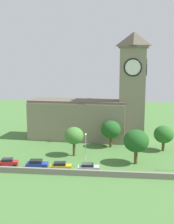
{
  "coord_description": "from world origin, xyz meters",
  "views": [
    {
      "loc": [
        6.39,
        -57.43,
        21.96
      ],
      "look_at": [
        -0.87,
        9.6,
        10.73
      ],
      "focal_mm": 44.92,
      "sensor_mm": 36.0,
      "label": 1
    }
  ],
  "objects": [
    {
      "name": "car_blue",
      "position": [
        -10.58,
        -1.24,
        0.96
      ],
      "size": [
        4.84,
        2.58,
        1.91
      ],
      "color": "#233D9E",
      "rests_on": "ground"
    },
    {
      "name": "quay_barrier",
      "position": [
        0.0,
        -4.23,
        0.61
      ],
      "size": [
        41.51,
        0.7,
        1.23
      ],
      "primitive_type": "cube",
      "color": "gray",
      "rests_on": "ground"
    },
    {
      "name": "church",
      "position": [
        -0.04,
        24.47,
        9.17
      ],
      "size": [
        35.11,
        12.15,
        31.23
      ],
      "color": "gray",
      "rests_on": "ground"
    },
    {
      "name": "streetlamp_west_mid",
      "position": [
        -0.21,
        0.81,
        4.97
      ],
      "size": [
        0.44,
        0.44,
        7.52
      ],
      "color": "#9EA0A5",
      "rests_on": "ground"
    },
    {
      "name": "tree_by_tower",
      "position": [
        10.82,
        4.02,
        5.28
      ],
      "size": [
        5.68,
        5.68,
        7.88
      ],
      "color": "brown",
      "rests_on": "ground"
    },
    {
      "name": "tree_riverside_west",
      "position": [
        -3.93,
        8.2,
        5.01
      ],
      "size": [
        4.69,
        4.69,
        7.17
      ],
      "color": "brown",
      "rests_on": "ground"
    },
    {
      "name": "tree_churchyard",
      "position": [
        18.53,
        14.56,
        4.38
      ],
      "size": [
        5.07,
        5.07,
        6.7
      ],
      "color": "brown",
      "rests_on": "ground"
    },
    {
      "name": "tree_riverside_east",
      "position": [
        4.87,
        16.56,
        4.89
      ],
      "size": [
        5.31,
        5.31,
        7.33
      ],
      "color": "brown",
      "rests_on": "ground"
    },
    {
      "name": "car_red",
      "position": [
        -17.27,
        -0.57,
        0.89
      ],
      "size": [
        4.44,
        2.7,
        1.76
      ],
      "color": "red",
      "rests_on": "ground"
    },
    {
      "name": "car_silver",
      "position": [
        0.62,
        -1.63,
        0.83
      ],
      "size": [
        4.68,
        2.53,
        1.64
      ],
      "color": "silver",
      "rests_on": "ground"
    },
    {
      "name": "ground_plane",
      "position": [
        0.0,
        15.0,
        0.0
      ],
      "size": [
        200.0,
        200.0,
        0.0
      ],
      "primitive_type": "plane",
      "color": "#477538"
    },
    {
      "name": "car_yellow",
      "position": [
        -5.27,
        -1.72,
        0.89
      ],
      "size": [
        4.67,
        2.51,
        1.75
      ],
      "color": "gold",
      "rests_on": "ground"
    }
  ]
}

